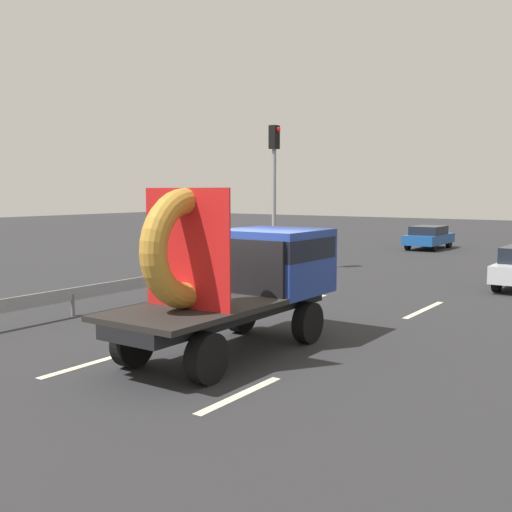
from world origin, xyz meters
TOP-DOWN VIEW (x-y plane):
  - ground_plane at (0.00, 0.00)m, footprint 120.00×120.00m
  - flatbed_truck at (0.13, 0.02)m, footprint 2.02×5.25m
  - traffic_light at (-5.96, 10.39)m, footprint 0.42×0.36m
  - guardrail at (-5.26, 1.70)m, footprint 0.10×13.49m
  - lane_dash_left_near at (-1.50, -2.36)m, footprint 0.16×2.69m
  - lane_dash_left_far at (-1.50, 5.32)m, footprint 0.16×2.03m
  - lane_dash_right_near at (1.75, -2.43)m, footprint 0.16×2.07m
  - lane_dash_right_far at (1.75, 5.82)m, footprint 0.16×2.73m
  - oncoming_car at (-3.94, 22.73)m, footprint 1.65×3.85m

SIDE VIEW (x-z plane):
  - ground_plane at x=0.00m, z-range 0.00..0.00m
  - lane_dash_left_near at x=-1.50m, z-range 0.00..0.01m
  - lane_dash_left_far at x=-1.50m, z-range 0.00..0.01m
  - lane_dash_right_near at x=1.75m, z-range 0.00..0.01m
  - lane_dash_right_far at x=1.75m, z-range 0.00..0.01m
  - guardrail at x=-5.26m, z-range 0.17..0.88m
  - oncoming_car at x=-3.94m, z-range 0.05..1.30m
  - flatbed_truck at x=0.13m, z-range -0.04..3.14m
  - traffic_light at x=-5.96m, z-range 0.87..6.54m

